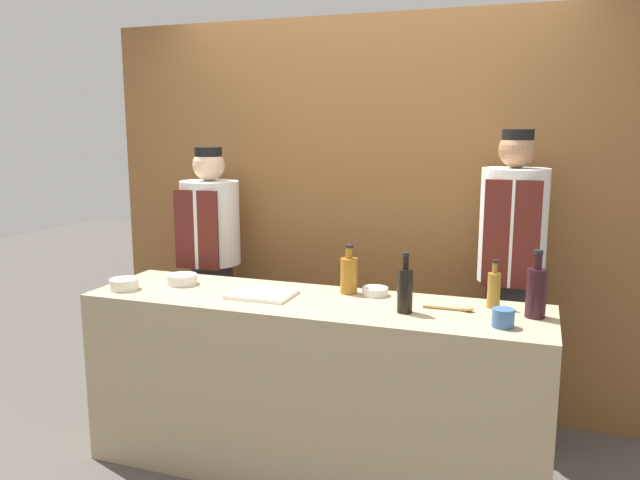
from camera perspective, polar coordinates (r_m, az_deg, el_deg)
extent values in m
plane|color=#4C4742|center=(3.44, -0.70, -20.13)|extent=(14.00, 14.00, 0.00)
cube|color=brown|center=(3.95, 4.18, 2.37)|extent=(3.39, 0.18, 2.40)
cube|color=tan|center=(3.24, -0.72, -13.22)|extent=(2.29, 0.60, 0.90)
cylinder|color=silver|center=(3.17, 5.07, -4.70)|extent=(0.13, 0.13, 0.04)
cylinder|color=#703384|center=(3.17, 5.07, -4.44)|extent=(0.11, 0.11, 0.01)
cylinder|color=silver|center=(3.43, -17.48, -3.87)|extent=(0.15, 0.15, 0.06)
cylinder|color=orange|center=(3.43, -17.50, -3.54)|extent=(0.12, 0.12, 0.02)
cylinder|color=silver|center=(3.46, -12.50, -3.53)|extent=(0.16, 0.16, 0.05)
cylinder|color=silver|center=(3.46, -12.51, -3.23)|extent=(0.13, 0.13, 0.02)
cube|color=white|center=(3.17, -5.37, -4.94)|extent=(0.32, 0.24, 0.02)
cylinder|color=black|center=(2.88, 7.78, -4.64)|extent=(0.07, 0.07, 0.20)
cylinder|color=black|center=(2.85, 7.85, -2.07)|extent=(0.03, 0.03, 0.06)
cylinder|color=black|center=(2.84, 7.86, -1.29)|extent=(0.03, 0.03, 0.02)
cylinder|color=olive|center=(3.05, 15.60, -4.47)|extent=(0.06, 0.06, 0.17)
cylinder|color=olive|center=(3.02, 15.70, -2.49)|extent=(0.02, 0.02, 0.05)
cylinder|color=black|center=(3.02, 15.73, -1.90)|extent=(0.03, 0.03, 0.01)
cylinder|color=black|center=(2.94, 19.15, -4.63)|extent=(0.09, 0.09, 0.22)
cylinder|color=black|center=(2.91, 19.31, -1.88)|extent=(0.04, 0.04, 0.07)
cylinder|color=black|center=(2.90, 19.36, -1.05)|extent=(0.04, 0.04, 0.02)
cylinder|color=#9E661E|center=(3.19, 2.66, -3.29)|extent=(0.09, 0.09, 0.18)
cylinder|color=#9E661E|center=(3.16, 2.67, -1.20)|extent=(0.04, 0.04, 0.06)
cylinder|color=black|center=(3.16, 2.68, -0.57)|extent=(0.04, 0.04, 0.02)
cylinder|color=#386093|center=(2.78, 16.39, -6.85)|extent=(0.09, 0.09, 0.08)
cylinder|color=#B2844C|center=(2.98, 11.23, -6.10)|extent=(0.19, 0.02, 0.02)
ellipsoid|color=#B2844C|center=(2.97, 13.40, -6.13)|extent=(0.05, 0.04, 0.02)
cylinder|color=#28282D|center=(4.13, -9.68, -8.16)|extent=(0.26, 0.26, 0.89)
cylinder|color=silver|center=(3.97, -9.98, 1.58)|extent=(0.37, 0.37, 0.52)
cube|color=#561E19|center=(3.82, -11.24, 0.89)|extent=(0.29, 0.02, 0.48)
sphere|color=beige|center=(3.93, -10.15, 6.78)|extent=(0.20, 0.20, 0.20)
cylinder|color=black|center=(3.93, -10.18, 7.86)|extent=(0.17, 0.17, 0.07)
cylinder|color=#28282D|center=(3.65, 16.60, -10.65)|extent=(0.25, 0.25, 0.93)
cylinder|color=white|center=(3.46, 17.24, 1.30)|extent=(0.35, 0.35, 0.60)
cube|color=#561E19|center=(3.30, 17.10, 0.47)|extent=(0.28, 0.02, 0.55)
sphere|color=#9E704C|center=(3.42, 17.59, 7.88)|extent=(0.19, 0.19, 0.19)
cylinder|color=black|center=(3.42, 17.66, 9.07)|extent=(0.16, 0.16, 0.07)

